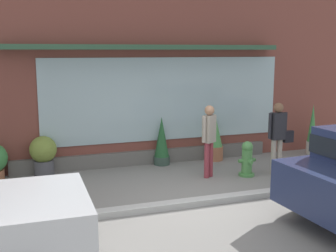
% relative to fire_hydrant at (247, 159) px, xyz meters
% --- Properties ---
extents(ground_plane, '(60.00, 60.00, 0.00)m').
position_rel_fire_hydrant_xyz_m(ground_plane, '(-1.91, -1.18, -0.40)').
color(ground_plane, gray).
extents(curb_strip, '(14.00, 0.24, 0.12)m').
position_rel_fire_hydrant_xyz_m(curb_strip, '(-1.91, -1.38, -0.34)').
color(curb_strip, '#B2B2AD').
rests_on(curb_strip, ground_plane).
extents(storefront, '(14.00, 0.81, 5.14)m').
position_rel_fire_hydrant_xyz_m(storefront, '(-1.90, 2.00, 2.12)').
color(storefront, brown).
rests_on(storefront, ground_plane).
extents(fire_hydrant, '(0.43, 0.40, 0.82)m').
position_rel_fire_hydrant_xyz_m(fire_hydrant, '(0.00, 0.00, 0.00)').
color(fire_hydrant, '#4C8C47').
rests_on(fire_hydrant, ground_plane).
extents(pedestrian_with_handbag, '(0.67, 0.23, 1.70)m').
position_rel_fire_hydrant_xyz_m(pedestrian_with_handbag, '(0.75, -0.09, 0.60)').
color(pedestrian_with_handbag, '#9E9384').
rests_on(pedestrian_with_handbag, ground_plane).
extents(pedestrian_passerby, '(0.41, 0.31, 1.68)m').
position_rel_fire_hydrant_xyz_m(pedestrian_passerby, '(-0.89, 0.20, 0.58)').
color(pedestrian_passerby, '#8E333D').
rests_on(pedestrian_passerby, ground_plane).
extents(potted_plant_window_left, '(0.28, 0.28, 1.41)m').
position_rel_fire_hydrant_xyz_m(potted_plant_window_left, '(2.82, 1.32, 0.27)').
color(potted_plant_window_left, '#B7B2A3').
rests_on(potted_plant_window_left, ground_plane).
extents(potted_plant_near_hydrant, '(0.63, 0.63, 0.93)m').
position_rel_fire_hydrant_xyz_m(potted_plant_near_hydrant, '(-4.48, 1.60, 0.12)').
color(potted_plant_near_hydrant, '#4C4C51').
rests_on(potted_plant_near_hydrant, ground_plane).
extents(potted_plant_corner_tall, '(0.41, 0.41, 1.24)m').
position_rel_fire_hydrant_xyz_m(potted_plant_corner_tall, '(-1.57, 1.60, 0.20)').
color(potted_plant_corner_tall, '#33473D').
rests_on(potted_plant_corner_tall, ground_plane).
extents(potted_plant_window_center, '(0.48, 0.48, 1.28)m').
position_rel_fire_hydrant_xyz_m(potted_plant_window_center, '(-0.10, 1.58, 0.21)').
color(potted_plant_window_center, '#9E6042').
rests_on(potted_plant_window_center, ground_plane).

